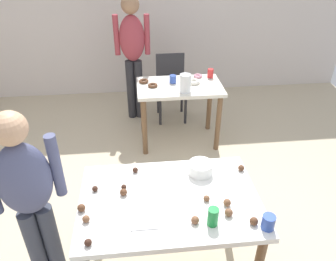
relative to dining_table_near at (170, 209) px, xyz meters
name	(u,v)px	position (x,y,z in m)	size (l,w,h in m)	color
ground_plane	(165,249)	(-0.02, 0.19, -0.65)	(6.40, 6.40, 0.00)	beige
wall_back	(143,8)	(-0.02, 3.39, 0.65)	(6.40, 0.10, 2.60)	silver
dining_table_near	(170,209)	(0.00, 0.00, 0.00)	(1.19, 0.80, 0.75)	white
dining_table_far	(179,96)	(0.31, 1.82, -0.04)	(0.97, 0.60, 0.75)	silver
chair_far_table	(171,83)	(0.29, 2.48, -0.15)	(0.40, 0.40, 0.87)	#2D2D33
person_girl_near	(29,196)	(-0.88, -0.01, 0.21)	(0.45, 0.30, 1.45)	#383D4C
person_adult_far	(133,48)	(-0.20, 2.50, 0.33)	(0.45, 0.22, 1.62)	#28282D
mixing_bowl	(201,168)	(0.25, 0.24, 0.14)	(0.18, 0.18, 0.09)	white
soda_can	(213,217)	(0.23, -0.25, 0.16)	(0.07, 0.07, 0.12)	#198438
fork_near	(145,229)	(-0.18, -0.25, 0.10)	(0.17, 0.02, 0.01)	silver
cup_near_0	(268,222)	(0.55, -0.31, 0.15)	(0.08, 0.08, 0.09)	#3351B2
cake_ball_0	(195,220)	(0.13, -0.23, 0.12)	(0.05, 0.05, 0.05)	brown
cake_ball_1	(88,243)	(-0.50, -0.33, 0.12)	(0.04, 0.04, 0.04)	#3D2319
cake_ball_2	(135,170)	(-0.22, 0.30, 0.12)	(0.04, 0.04, 0.04)	#3D2319
cake_ball_3	(227,203)	(0.36, -0.11, 0.12)	(0.05, 0.05, 0.05)	brown
cake_ball_4	(241,168)	(0.56, 0.23, 0.12)	(0.05, 0.05, 0.05)	brown
cake_ball_5	(229,213)	(0.35, -0.19, 0.12)	(0.05, 0.05, 0.05)	brown
cake_ball_6	(95,189)	(-0.50, 0.12, 0.12)	(0.04, 0.04, 0.04)	#3D2319
cake_ball_7	(207,198)	(0.24, -0.05, 0.12)	(0.04, 0.04, 0.04)	brown
cake_ball_8	(86,219)	(-0.53, -0.15, 0.12)	(0.05, 0.05, 0.05)	brown
cake_ball_9	(254,221)	(0.48, -0.28, 0.12)	(0.05, 0.05, 0.05)	brown
cake_ball_10	(81,208)	(-0.57, -0.06, 0.12)	(0.05, 0.05, 0.05)	brown
cake_ball_11	(124,187)	(-0.30, 0.12, 0.12)	(0.04, 0.04, 0.04)	#3D2319
cake_ball_12	(123,192)	(-0.30, 0.06, 0.12)	(0.05, 0.05, 0.05)	brown
pitcher_far	(185,83)	(0.35, 1.64, 0.20)	(0.12, 0.12, 0.20)	white
cup_far_0	(210,73)	(0.71, 2.01, 0.15)	(0.07, 0.07, 0.11)	red
cup_far_1	(173,79)	(0.25, 1.90, 0.14)	(0.08, 0.08, 0.09)	#3351B2
donut_far_0	(144,81)	(-0.09, 1.94, 0.12)	(0.11, 0.11, 0.03)	brown
donut_far_1	(153,85)	(0.01, 1.81, 0.12)	(0.11, 0.11, 0.03)	brown
donut_far_2	(198,76)	(0.57, 2.04, 0.11)	(0.10, 0.10, 0.03)	pink
donut_far_3	(194,82)	(0.48, 1.86, 0.12)	(0.14, 0.14, 0.04)	white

